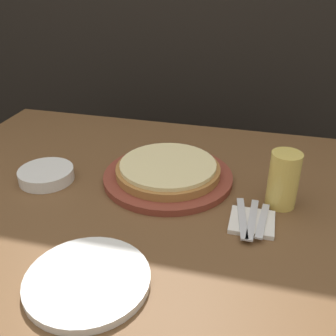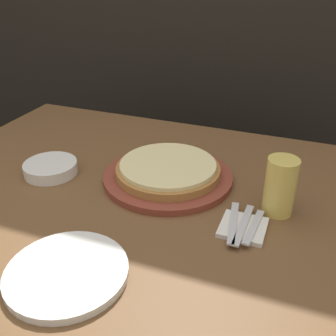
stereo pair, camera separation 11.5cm
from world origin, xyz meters
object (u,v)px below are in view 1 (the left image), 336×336
at_px(dinner_plate, 87,280).
at_px(pizza_on_board, 168,173).
at_px(side_bowl, 46,175).
at_px(spoon, 263,221).
at_px(fork, 242,218).
at_px(beer_glass, 284,178).
at_px(dinner_knife, 252,219).

bearing_deg(dinner_plate, pizza_on_board, 83.21).
height_order(pizza_on_board, side_bowl, pizza_on_board).
relative_size(pizza_on_board, side_bowl, 2.37).
height_order(dinner_plate, side_bowl, side_bowl).
xyz_separation_m(side_bowl, spoon, (0.63, -0.07, -0.00)).
bearing_deg(side_bowl, pizza_on_board, 14.63).
xyz_separation_m(fork, spoon, (0.05, 0.00, 0.00)).
distance_m(dinner_plate, spoon, 0.44).
distance_m(beer_glass, spoon, 0.13).
bearing_deg(dinner_knife, beer_glass, 58.42).
bearing_deg(pizza_on_board, dinner_knife, -31.85).
height_order(beer_glass, spoon, beer_glass).
xyz_separation_m(dinner_plate, dinner_knife, (0.31, 0.29, 0.01)).
bearing_deg(fork, dinner_plate, -134.71).
bearing_deg(dinner_knife, spoon, 0.00).
distance_m(pizza_on_board, side_bowl, 0.36).
relative_size(pizza_on_board, fork, 2.20).
height_order(beer_glass, dinner_plate, beer_glass).
height_order(beer_glass, side_bowl, beer_glass).
bearing_deg(beer_glass, dinner_knife, -121.58).
relative_size(fork, spoon, 1.17).
height_order(pizza_on_board, beer_glass, beer_glass).
bearing_deg(spoon, fork, 180.00).
xyz_separation_m(beer_glass, side_bowl, (-0.67, -0.04, -0.07)).
bearing_deg(spoon, pizza_on_board, 150.48).
bearing_deg(beer_glass, dinner_plate, -133.56).
height_order(fork, dinner_knife, same).
bearing_deg(pizza_on_board, side_bowl, -165.37).
bearing_deg(fork, pizza_on_board, 145.48).
relative_size(beer_glass, dinner_knife, 0.88).
bearing_deg(pizza_on_board, fork, -34.52).
relative_size(pizza_on_board, dinner_plate, 1.48).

